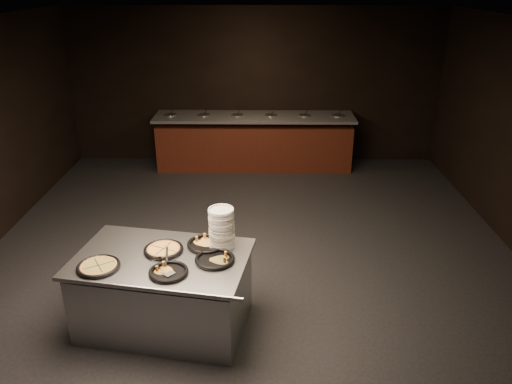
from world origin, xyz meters
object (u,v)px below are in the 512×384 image
serving_counter (164,293)px  plate_stack (221,228)px  pan_veggie_whole (98,266)px  pan_cheese_whole (164,249)px

serving_counter → plate_stack: bearing=31.0°
pan_veggie_whole → plate_stack: bearing=21.1°
plate_stack → pan_cheese_whole: plate_stack is taller
serving_counter → pan_cheese_whole: bearing=96.8°
pan_cheese_whole → plate_stack: bearing=11.1°
pan_veggie_whole → pan_cheese_whole: 0.65m
serving_counter → plate_stack: (0.59, 0.23, 0.63)m
serving_counter → plate_stack: plate_stack is taller
plate_stack → pan_cheese_whole: (-0.58, -0.11, -0.19)m
plate_stack → pan_cheese_whole: size_ratio=1.04×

